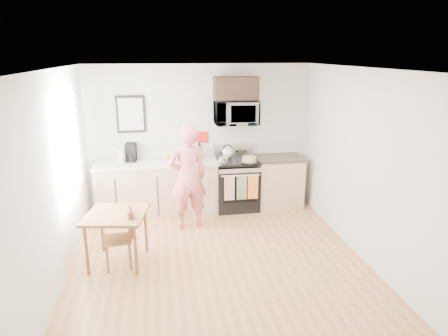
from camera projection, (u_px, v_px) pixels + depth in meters
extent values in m
plane|color=#936239|center=(219.00, 264.00, 5.47)|extent=(4.60, 4.60, 0.00)
cube|color=silver|center=(200.00, 137.00, 7.29)|extent=(4.00, 0.04, 2.60)
cube|color=silver|center=(267.00, 263.00, 2.93)|extent=(4.00, 0.04, 2.60)
cube|color=silver|center=(55.00, 181.00, 4.79)|extent=(0.04, 4.60, 2.60)
cube|color=silver|center=(364.00, 166.00, 5.42)|extent=(0.04, 4.60, 2.60)
cube|color=silver|center=(219.00, 69.00, 4.74)|extent=(4.00, 4.60, 0.04)
cube|color=white|center=(68.00, 146.00, 5.48)|extent=(0.02, 1.40, 1.50)
cube|color=white|center=(69.00, 146.00, 5.48)|extent=(0.01, 1.30, 1.40)
cube|color=tan|center=(158.00, 189.00, 7.11)|extent=(2.10, 0.60, 0.90)
cube|color=beige|center=(156.00, 163.00, 6.98)|extent=(2.14, 0.64, 0.04)
cube|color=tan|center=(278.00, 182.00, 7.47)|extent=(0.84, 0.60, 0.90)
cube|color=black|center=(279.00, 158.00, 7.33)|extent=(0.88, 0.64, 0.04)
cube|color=black|center=(237.00, 188.00, 7.33)|extent=(0.76, 0.65, 0.77)
cube|color=black|center=(240.00, 190.00, 7.02)|extent=(0.61, 0.02, 0.45)
cube|color=silver|center=(240.00, 172.00, 6.93)|extent=(0.74, 0.02, 0.14)
cylinder|color=silver|center=(241.00, 175.00, 6.89)|extent=(0.68, 0.02, 0.02)
cube|color=black|center=(237.00, 161.00, 7.19)|extent=(0.76, 0.65, 0.04)
cube|color=silver|center=(234.00, 150.00, 7.41)|extent=(0.76, 0.08, 0.24)
cube|color=white|center=(229.00, 188.00, 6.92)|extent=(0.18, 0.02, 0.44)
cube|color=#617E54|center=(242.00, 188.00, 6.95)|extent=(0.18, 0.02, 0.44)
cube|color=orange|center=(253.00, 187.00, 6.98)|extent=(0.18, 0.02, 0.44)
imported|color=silver|center=(236.00, 113.00, 7.05)|extent=(0.76, 0.51, 0.42)
cube|color=black|center=(236.00, 88.00, 6.97)|extent=(0.76, 0.35, 0.40)
cube|color=black|center=(131.00, 114.00, 6.95)|extent=(0.50, 0.03, 0.65)
cube|color=beige|center=(131.00, 114.00, 6.93)|extent=(0.42, 0.01, 0.56)
cube|color=red|center=(203.00, 137.00, 7.28)|extent=(0.20, 0.02, 0.20)
imported|color=#D13954|center=(188.00, 177.00, 6.42)|extent=(0.69, 0.52, 1.71)
cube|color=brown|center=(116.00, 215.00, 5.32)|extent=(0.77, 0.77, 0.04)
cylinder|color=brown|center=(86.00, 251.00, 5.12)|extent=(0.04, 0.04, 0.68)
cylinder|color=brown|center=(136.00, 251.00, 5.11)|extent=(0.04, 0.04, 0.68)
cylinder|color=brown|center=(102.00, 229.00, 5.73)|extent=(0.04, 0.04, 0.68)
cylinder|color=brown|center=(146.00, 230.00, 5.72)|extent=(0.04, 0.04, 0.68)
cube|color=brown|center=(117.00, 239.00, 5.30)|extent=(0.39, 0.39, 0.03)
cube|color=brown|center=(129.00, 223.00, 5.28)|extent=(0.08, 0.35, 0.42)
cube|color=maroon|center=(131.00, 222.00, 5.29)|extent=(0.09, 0.32, 0.35)
cylinder|color=brown|center=(107.00, 260.00, 5.18)|extent=(0.03, 0.03, 0.38)
cylinder|color=brown|center=(131.00, 257.00, 5.26)|extent=(0.03, 0.03, 0.38)
cylinder|color=brown|center=(107.00, 250.00, 5.45)|extent=(0.03, 0.03, 0.38)
cylinder|color=brown|center=(129.00, 247.00, 5.53)|extent=(0.03, 0.03, 0.38)
cube|color=brown|center=(200.00, 153.00, 7.20)|extent=(0.09, 0.13, 0.20)
cylinder|color=red|center=(192.00, 155.00, 7.16)|extent=(0.12, 0.12, 0.15)
imported|color=white|center=(170.00, 159.00, 7.05)|extent=(0.25, 0.25, 0.05)
cube|color=#D0B77C|center=(120.00, 157.00, 6.86)|extent=(0.09, 0.09, 0.25)
cube|color=black|center=(131.00, 152.00, 7.02)|extent=(0.20, 0.24, 0.32)
cylinder|color=black|center=(131.00, 158.00, 6.95)|extent=(0.12, 0.12, 0.12)
cube|color=tan|center=(191.00, 160.00, 6.94)|extent=(0.27, 0.15, 0.10)
cylinder|color=black|center=(249.00, 162.00, 7.03)|extent=(0.30, 0.30, 0.02)
cylinder|color=tan|center=(249.00, 159.00, 7.02)|extent=(0.25, 0.25, 0.08)
sphere|color=white|center=(228.00, 152.00, 7.31)|extent=(0.20, 0.20, 0.20)
cone|color=white|center=(228.00, 147.00, 7.28)|extent=(0.06, 0.06, 0.06)
torus|color=black|center=(228.00, 149.00, 7.29)|extent=(0.18, 0.02, 0.18)
cylinder|color=silver|center=(224.00, 160.00, 7.00)|extent=(0.18, 0.18, 0.09)
cylinder|color=black|center=(224.00, 160.00, 6.86)|extent=(0.03, 0.16, 0.02)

